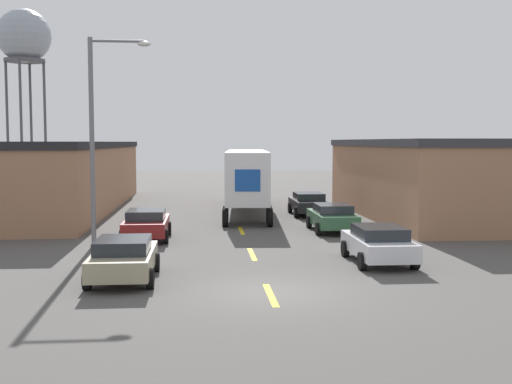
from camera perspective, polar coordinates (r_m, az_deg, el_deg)
name	(u,v)px	position (r m, az deg, el deg)	size (l,w,h in m)	color
ground_plane	(269,292)	(19.09, 1.18, -8.88)	(160.00, 160.00, 0.00)	#4C4947
road_centerline	(252,254)	(25.30, -0.35, -5.55)	(0.20, 16.28, 0.01)	gold
warehouse_left	(41,176)	(44.16, -18.61, 1.40)	(9.90, 26.85, 4.43)	#9E7051
warehouse_right	(440,178)	(39.43, 16.05, 1.22)	(9.26, 18.88, 4.56)	#9E7051
semi_truck	(247,175)	(40.27, -0.84, 1.51)	(3.59, 16.28, 3.86)	#B21919
parked_car_right_mid	(332,217)	(31.81, 6.80, -2.20)	(2.08, 4.21, 1.36)	#2D5B38
parked_car_left_near	(124,258)	(20.94, -11.69, -5.74)	(2.08, 4.21, 1.36)	tan
parked_car_left_far	(146,223)	(29.41, -9.71, -2.77)	(2.08, 4.21, 1.36)	maroon
parked_car_right_near	(379,243)	(23.84, 10.84, -4.48)	(2.08, 4.21, 1.36)	silver
parked_car_right_far	(308,203)	(38.71, 4.68, -0.99)	(2.08, 4.21, 1.36)	black
water_tower	(24,38)	(74.97, -19.93, 12.72)	(5.70, 5.70, 18.62)	#47474C
street_lamp	(99,127)	(27.72, -13.82, 5.62)	(2.59, 0.32, 8.73)	slate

